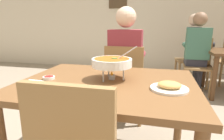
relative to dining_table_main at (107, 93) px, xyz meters
name	(u,v)px	position (x,y,z in m)	size (l,w,h in m)	color
cafe_rear_partition	(146,8)	(0.00, 3.54, 0.87)	(10.00, 0.10, 3.00)	beige
dining_table_main	(107,93)	(0.00, 0.00, 0.00)	(1.27, 0.99, 0.72)	brown
chair_diner_main	(125,80)	(0.00, 0.78, -0.12)	(0.44, 0.44, 0.90)	olive
diner_main	(126,59)	(0.00, 0.82, 0.12)	(0.40, 0.45, 1.31)	#2D2D38
curry_bowl	(112,63)	(0.02, 0.06, 0.22)	(0.33, 0.30, 0.26)	silver
rice_plate	(72,93)	(-0.12, -0.34, 0.12)	(0.24, 0.24, 0.06)	white
appetizer_plate	(169,87)	(0.43, -0.09, 0.12)	(0.24, 0.24, 0.06)	white
sauce_dish	(49,78)	(-0.45, -0.05, 0.11)	(0.09, 0.09, 0.02)	white
napkin_folded	(33,83)	(-0.49, -0.18, 0.10)	(0.12, 0.08, 0.02)	white
fork_utensil	(26,85)	(-0.51, -0.23, 0.10)	(0.01, 0.17, 0.01)	silver
spoon_utensil	(32,86)	(-0.46, -0.23, 0.10)	(0.01, 0.17, 0.01)	silver
chair_bg_left	(194,57)	(1.02, 2.61, -0.12)	(0.48, 0.48, 0.90)	olive
chair_bg_right	(198,62)	(1.01, 2.12, -0.12)	(0.48, 0.48, 0.90)	olive
patron_bg_left	(195,45)	(1.01, 2.60, 0.12)	(0.45, 0.40, 1.31)	#2D2D38
patron_bg_right	(197,48)	(0.96, 2.09, 0.12)	(0.40, 0.45, 1.31)	#2D2D38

